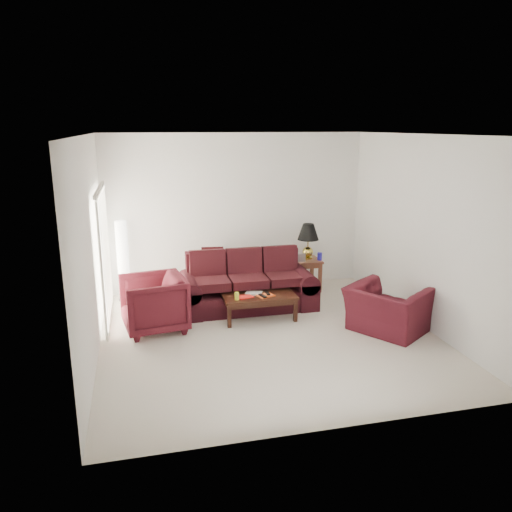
{
  "coord_description": "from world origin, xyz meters",
  "views": [
    {
      "loc": [
        -1.84,
        -6.84,
        3.12
      ],
      "look_at": [
        0.0,
        0.85,
        1.05
      ],
      "focal_mm": 35.0,
      "sensor_mm": 36.0,
      "label": 1
    }
  ],
  "objects_px": {
    "floor_lamp": "(123,261)",
    "coffee_table": "(259,307)",
    "armchair_right": "(387,310)",
    "sofa": "(247,282)",
    "armchair_left": "(154,303)",
    "end_table": "(305,274)"
  },
  "relations": [
    {
      "from": "floor_lamp",
      "to": "sofa",
      "type": "bearing_deg",
      "value": -24.07
    },
    {
      "from": "sofa",
      "to": "floor_lamp",
      "type": "xyz_separation_m",
      "value": [
        -2.09,
        0.94,
        0.26
      ]
    },
    {
      "from": "armchair_right",
      "to": "coffee_table",
      "type": "relative_size",
      "value": 0.92
    },
    {
      "from": "coffee_table",
      "to": "sofa",
      "type": "bearing_deg",
      "value": 77.33
    },
    {
      "from": "end_table",
      "to": "armchair_right",
      "type": "height_order",
      "value": "armchair_right"
    },
    {
      "from": "floor_lamp",
      "to": "coffee_table",
      "type": "xyz_separation_m",
      "value": [
        2.18,
        -1.48,
        -0.54
      ]
    },
    {
      "from": "armchair_left",
      "to": "end_table",
      "type": "bearing_deg",
      "value": 105.97
    },
    {
      "from": "floor_lamp",
      "to": "armchair_right",
      "type": "height_order",
      "value": "floor_lamp"
    },
    {
      "from": "floor_lamp",
      "to": "armchair_right",
      "type": "bearing_deg",
      "value": -31.59
    },
    {
      "from": "sofa",
      "to": "end_table",
      "type": "height_order",
      "value": "sofa"
    },
    {
      "from": "end_table",
      "to": "armchair_left",
      "type": "relative_size",
      "value": 0.64
    },
    {
      "from": "sofa",
      "to": "armchair_left",
      "type": "height_order",
      "value": "sofa"
    },
    {
      "from": "end_table",
      "to": "armchair_right",
      "type": "distance_m",
      "value": 2.33
    },
    {
      "from": "sofa",
      "to": "coffee_table",
      "type": "bearing_deg",
      "value": -85.2
    },
    {
      "from": "floor_lamp",
      "to": "armchair_right",
      "type": "relative_size",
      "value": 1.35
    },
    {
      "from": "armchair_left",
      "to": "coffee_table",
      "type": "bearing_deg",
      "value": 83.3
    },
    {
      "from": "sofa",
      "to": "end_table",
      "type": "bearing_deg",
      "value": 25.22
    },
    {
      "from": "floor_lamp",
      "to": "armchair_right",
      "type": "xyz_separation_m",
      "value": [
        3.98,
        -2.45,
        -0.39
      ]
    },
    {
      "from": "armchair_right",
      "to": "sofa",
      "type": "bearing_deg",
      "value": 17.2
    },
    {
      "from": "sofa",
      "to": "armchair_left",
      "type": "xyz_separation_m",
      "value": [
        -1.62,
        -0.61,
        -0.05
      ]
    },
    {
      "from": "armchair_left",
      "to": "floor_lamp",
      "type": "bearing_deg",
      "value": -171.65
    },
    {
      "from": "armchair_left",
      "to": "coffee_table",
      "type": "height_order",
      "value": "armchair_left"
    }
  ]
}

